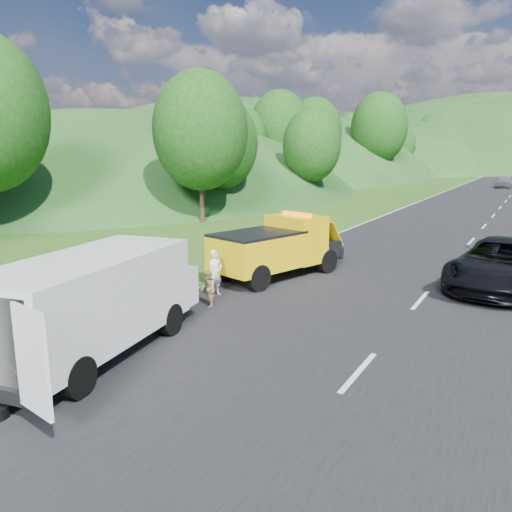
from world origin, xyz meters
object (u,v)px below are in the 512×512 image
Objects in this scene: white_van at (95,299)px; passing_suv at (500,289)px; worker at (45,396)px; suitcase at (153,283)px; tow_truck at (278,247)px; woman at (216,296)px; child at (208,307)px.

white_van reaches higher than passing_suv.
suitcase is at bearing 120.00° from worker.
tow_truck reaches higher than woman.
woman is at bearing -85.02° from tow_truck.
woman is at bearing 103.07° from worker.
passing_suv is at bearing 45.06° from white_van.
woman reaches higher than child.
worker is 7.12m from suitcase.
white_van is at bearing -62.69° from suitcase.
passing_suv is at bearing -42.80° from woman.
suitcase is (-2.34, 4.54, -1.01)m from white_van.
white_van is 6.31× the size of child.
worker is 0.26× the size of passing_suv.
white_van is at bearing 113.29° from worker.
worker is 2.47× the size of suitcase.
worker is (0.49, -6.11, 0.00)m from child.
tow_truck is at bearing 1.58° from woman.
passing_suv is (7.45, 6.66, 0.00)m from child.
worker reaches higher than woman.
white_van is at bearing -44.95° from child.
suitcase is at bearing -141.34° from child.
child is 6.13m from worker.
tow_truck is 8.93× the size of suitcase.
woman is 2.15m from suitcase.
child is at bearing -8.25° from suitcase.
woman is 0.25× the size of passing_suv.
tow_truck is 0.96× the size of passing_suv.
passing_suv is (7.58, 10.84, -1.33)m from white_van.
suitcase is 0.11× the size of passing_suv.
white_van is 10.82× the size of suitcase.
passing_suv is (7.33, 2.34, -1.15)m from tow_truck.
white_van is 5.21m from suitcase.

